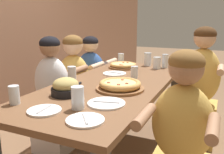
{
  "coord_description": "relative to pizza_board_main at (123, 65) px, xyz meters",
  "views": [
    {
      "loc": [
        -1.81,
        -0.82,
        1.29
      ],
      "look_at": [
        0.0,
        0.0,
        0.82
      ],
      "focal_mm": 40.0,
      "sensor_mm": 36.0,
      "label": 1
    }
  ],
  "objects": [
    {
      "name": "drinking_glass_a",
      "position": [
        -0.71,
        0.18,
        0.03
      ],
      "size": [
        0.07,
        0.07,
        0.13
      ],
      "color": "silver",
      "rests_on": "dining_table"
    },
    {
      "name": "drinking_glass_g",
      "position": [
        0.19,
        0.1,
        0.04
      ],
      "size": [
        0.07,
        0.07,
        0.12
      ],
      "color": "silver",
      "rests_on": "dining_table"
    },
    {
      "name": "skillet_bowl",
      "position": [
        -1.06,
        0.0,
        0.03
      ],
      "size": [
        0.3,
        0.2,
        0.12
      ],
      "color": "black",
      "rests_on": "dining_table"
    },
    {
      "name": "diner_near_right",
      "position": [
        0.14,
        -0.79,
        -0.23
      ],
      "size": [
        0.51,
        0.4,
        1.21
      ],
      "rotation": [
        0.0,
        0.0,
        1.57
      ],
      "color": "gold",
      "rests_on": "ground"
    },
    {
      "name": "empty_plate_d",
      "position": [
        -1.37,
        -0.07,
        -0.02
      ],
      "size": [
        0.19,
        0.19,
        0.02
      ],
      "color": "white",
      "rests_on": "dining_table"
    },
    {
      "name": "drinking_glass_h",
      "position": [
        0.22,
        -0.2,
        0.04
      ],
      "size": [
        0.08,
        0.08,
        0.14
      ],
      "color": "silver",
      "rests_on": "dining_table"
    },
    {
      "name": "drinking_glass_d",
      "position": [
        0.09,
        -0.34,
        0.03
      ],
      "size": [
        0.08,
        0.08,
        0.12
      ],
      "color": "silver",
      "rests_on": "dining_table"
    },
    {
      "name": "pizza_board_main",
      "position": [
        0.0,
        0.0,
        0.0
      ],
      "size": [
        0.31,
        0.31,
        0.05
      ],
      "color": "brown",
      "rests_on": "dining_table"
    },
    {
      "name": "empty_plate_b",
      "position": [
        -0.32,
        -0.04,
        -0.02
      ],
      "size": [
        0.22,
        0.22,
        0.02
      ],
      "color": "white",
      "rests_on": "dining_table"
    },
    {
      "name": "empty_plate_a",
      "position": [
        -1.39,
        -0.35,
        -0.02
      ],
      "size": [
        0.2,
        0.2,
        0.02
      ],
      "color": "white",
      "rests_on": "dining_table"
    },
    {
      "name": "empty_plate_c",
      "position": [
        -1.11,
        -0.34,
        -0.02
      ],
      "size": [
        0.24,
        0.24,
        0.02
      ],
      "color": "white",
      "rests_on": "dining_table"
    },
    {
      "name": "drinking_glass_e",
      "position": [
        -0.39,
        -0.26,
        0.02
      ],
      "size": [
        0.06,
        0.06,
        0.11
      ],
      "color": "silver",
      "rests_on": "dining_table"
    },
    {
      "name": "pizza_board_second",
      "position": [
        -0.78,
        -0.29,
        0.01
      ],
      "size": [
        0.36,
        0.36,
        0.07
      ],
      "color": "brown",
      "rests_on": "dining_table"
    },
    {
      "name": "diner_far_midright",
      "position": [
        -0.22,
        0.48,
        -0.27
      ],
      "size": [
        0.51,
        0.4,
        1.12
      ],
      "rotation": [
        0.0,
        0.0,
        -1.57
      ],
      "color": "gold",
      "rests_on": "ground"
    },
    {
      "name": "diner_far_right",
      "position": [
        0.15,
        0.48,
        -0.3
      ],
      "size": [
        0.51,
        0.4,
        1.08
      ],
      "rotation": [
        0.0,
        0.0,
        -1.57
      ],
      "color": "#2D5193",
      "rests_on": "ground"
    },
    {
      "name": "drinking_glass_c",
      "position": [
        -1.34,
        0.19,
        0.03
      ],
      "size": [
        0.07,
        0.07,
        0.12
      ],
      "color": "silver",
      "rests_on": "dining_table"
    },
    {
      "name": "diner_far_center",
      "position": [
        -0.6,
        0.48,
        -0.28
      ],
      "size": [
        0.51,
        0.4,
        1.13
      ],
      "rotation": [
        0.0,
        0.0,
        -1.57
      ],
      "color": "silver",
      "rests_on": "ground"
    },
    {
      "name": "dining_table",
      "position": [
        -0.63,
        -0.15,
        -0.12
      ],
      "size": [
        1.93,
        0.83,
        0.77
      ],
      "color": "brown",
      "rests_on": "ground"
    },
    {
      "name": "drinking_glass_b",
      "position": [
        -1.25,
        -0.22,
        0.04
      ],
      "size": [
        0.08,
        0.08,
        0.14
      ],
      "color": "silver",
      "rests_on": "dining_table"
    },
    {
      "name": "drinking_glass_f",
      "position": [
        0.19,
        -0.41,
        0.05
      ],
      "size": [
        0.06,
        0.06,
        0.15
      ],
      "color": "silver",
      "rests_on": "dining_table"
    },
    {
      "name": "diner_near_midleft",
      "position": [
        -1.03,
        -0.79,
        -0.28
      ],
      "size": [
        0.51,
        0.4,
        1.12
      ],
      "rotation": [
        0.0,
        0.0,
        1.57
      ],
      "color": "gold",
      "rests_on": "ground"
    }
  ]
}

